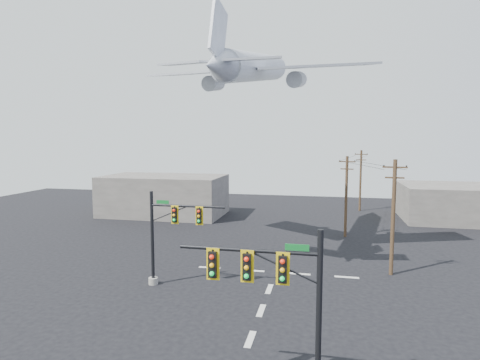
% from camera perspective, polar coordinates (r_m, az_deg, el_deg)
% --- Properties ---
extents(ground, '(120.00, 120.00, 0.00)m').
position_cam_1_polar(ground, '(25.04, 1.46, -21.71)').
color(ground, black).
rests_on(ground, ground).
extents(lane_markings, '(14.00, 21.20, 0.01)m').
position_cam_1_polar(lane_markings, '(29.80, 3.45, -17.01)').
color(lane_markings, beige).
rests_on(lane_markings, ground).
extents(signal_mast_near, '(6.75, 0.85, 7.72)m').
position_cam_1_polar(signal_mast_near, '(18.73, 6.10, -16.99)').
color(signal_mast_near, gray).
rests_on(signal_mast_near, ground).
extents(signal_mast_far, '(6.33, 0.83, 7.50)m').
position_cam_1_polar(signal_mast_far, '(32.19, -10.35, -7.90)').
color(signal_mast_far, gray).
rests_on(signal_mast_far, ground).
extents(utility_pole_a, '(1.98, 0.35, 9.89)m').
position_cam_1_polar(utility_pole_a, '(36.33, 20.95, -4.69)').
color(utility_pole_a, '#48301F').
rests_on(utility_pole_a, ground).
extents(utility_pole_b, '(1.89, 0.68, 9.58)m').
position_cam_1_polar(utility_pole_b, '(48.79, 14.87, -2.07)').
color(utility_pole_b, '#48301F').
rests_on(utility_pole_b, ground).
extents(utility_pole_c, '(2.00, 0.43, 9.79)m').
position_cam_1_polar(utility_pole_c, '(67.09, 16.76, 0.10)').
color(utility_pole_c, '#48301F').
rests_on(utility_pole_c, ground).
extents(power_lines, '(5.00, 31.24, 0.08)m').
position_cam_1_polar(power_lines, '(51.09, 16.61, 2.73)').
color(power_lines, black).
extents(airliner, '(24.69, 26.09, 6.88)m').
position_cam_1_polar(airliner, '(42.69, 2.04, 15.65)').
color(airliner, silver).
extents(building_left, '(18.00, 10.00, 6.00)m').
position_cam_1_polar(building_left, '(62.30, -10.75, -2.15)').
color(building_left, slate).
rests_on(building_left, ground).
extents(building_right, '(14.00, 12.00, 5.00)m').
position_cam_1_polar(building_right, '(65.00, 28.03, -2.85)').
color(building_right, slate).
rests_on(building_right, ground).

